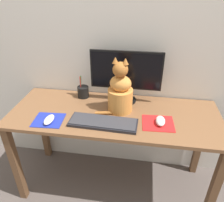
{
  "coord_description": "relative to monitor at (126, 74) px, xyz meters",
  "views": [
    {
      "loc": [
        0.18,
        -1.27,
        1.57
      ],
      "look_at": [
        -0.01,
        -0.05,
        0.84
      ],
      "focal_mm": 35.0,
      "sensor_mm": 36.0,
      "label": 1
    }
  ],
  "objects": [
    {
      "name": "computer_mouse_left",
      "position": [
        -0.46,
        -0.36,
        -0.2
      ],
      "size": [
        0.06,
        0.11,
        0.03
      ],
      "color": "white",
      "rests_on": "mousepad_left"
    },
    {
      "name": "wall_back",
      "position": [
        -0.06,
        0.13,
        0.31
      ],
      "size": [
        7.0,
        0.04,
        2.5
      ],
      "color": "beige",
      "rests_on": "ground_plane"
    },
    {
      "name": "pen_cup",
      "position": [
        -0.33,
        0.01,
        -0.18
      ],
      "size": [
        0.09,
        0.09,
        0.18
      ],
      "color": "black",
      "rests_on": "desk"
    },
    {
      "name": "keyboard",
      "position": [
        -0.11,
        -0.32,
        -0.21
      ],
      "size": [
        0.45,
        0.17,
        0.02
      ],
      "rotation": [
        0.0,
        0.0,
        -0.04
      ],
      "color": "black",
      "rests_on": "desk"
    },
    {
      "name": "mousepad_left",
      "position": [
        -0.48,
        -0.34,
        -0.22
      ],
      "size": [
        0.2,
        0.18,
        0.0
      ],
      "rotation": [
        0.0,
        0.0,
        0.07
      ],
      "color": "#1E2D9E",
      "rests_on": "desk"
    },
    {
      "name": "ground_plane",
      "position": [
        -0.06,
        -0.18,
        -0.94
      ],
      "size": [
        12.0,
        12.0,
        0.0
      ],
      "primitive_type": "plane",
      "color": "#564C47"
    },
    {
      "name": "desk",
      "position": [
        -0.06,
        -0.18,
        -0.33
      ],
      "size": [
        1.47,
        0.56,
        0.72
      ],
      "color": "brown",
      "rests_on": "ground_plane"
    },
    {
      "name": "mousepad_right",
      "position": [
        0.24,
        -0.27,
        -0.22
      ],
      "size": [
        0.21,
        0.19,
        0.0
      ],
      "rotation": [
        0.0,
        0.0,
        0.05
      ],
      "color": "red",
      "rests_on": "desk"
    },
    {
      "name": "monitor",
      "position": [
        0.0,
        0.0,
        0.0
      ],
      "size": [
        0.52,
        0.17,
        0.39
      ],
      "color": "black",
      "rests_on": "desk"
    },
    {
      "name": "cat",
      "position": [
        -0.02,
        -0.14,
        -0.08
      ],
      "size": [
        0.26,
        0.2,
        0.39
      ],
      "rotation": [
        0.0,
        0.0,
        -0.13
      ],
      "color": "#D6893D",
      "rests_on": "desk"
    },
    {
      "name": "computer_mouse_right",
      "position": [
        0.26,
        -0.27,
        -0.2
      ],
      "size": [
        0.06,
        0.11,
        0.04
      ],
      "color": "white",
      "rests_on": "mousepad_right"
    }
  ]
}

